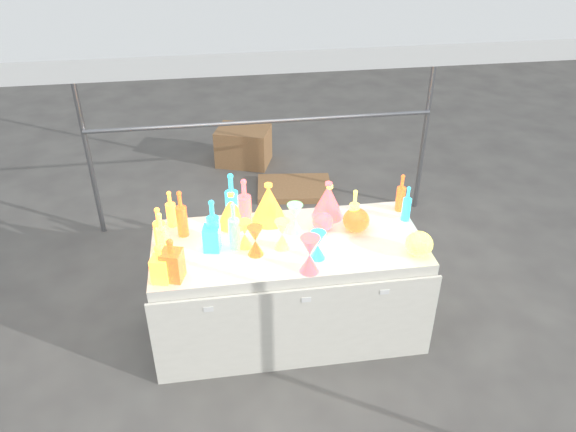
{
  "coord_description": "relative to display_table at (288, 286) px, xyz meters",
  "views": [
    {
      "loc": [
        -0.46,
        -3.04,
        2.87
      ],
      "look_at": [
        0.0,
        0.0,
        0.95
      ],
      "focal_mm": 35.0,
      "sensor_mm": 36.0,
      "label": 1
    }
  ],
  "objects": [
    {
      "name": "bottle_9",
      "position": [
        0.86,
        0.29,
        0.52
      ],
      "size": [
        0.07,
        0.07,
        0.29
      ],
      "primitive_type": null,
      "rotation": [
        0.0,
        0.0,
        0.16
      ],
      "color": "orange",
      "rests_on": "display_table"
    },
    {
      "name": "decanter_0",
      "position": [
        -0.81,
        -0.29,
        0.5
      ],
      "size": [
        0.12,
        0.12,
        0.26
      ],
      "primitive_type": null,
      "rotation": [
        0.0,
        0.0,
        -0.24
      ],
      "color": "red",
      "rests_on": "display_table"
    },
    {
      "name": "bottle_8",
      "position": [
        0.86,
        0.16,
        0.51
      ],
      "size": [
        0.07,
        0.07,
        0.27
      ],
      "primitive_type": null,
      "rotation": [
        0.0,
        0.0,
        0.12
      ],
      "color": "#239A1C",
      "rests_on": "display_table"
    },
    {
      "name": "bottle_4",
      "position": [
        -0.81,
        0.01,
        0.52
      ],
      "size": [
        0.09,
        0.09,
        0.3
      ],
      "primitive_type": null,
      "rotation": [
        0.0,
        0.0,
        0.29
      ],
      "color": "#136A76",
      "rests_on": "display_table"
    },
    {
      "name": "globe_1",
      "position": [
        0.8,
        -0.26,
        0.45
      ],
      "size": [
        0.22,
        0.22,
        0.14
      ],
      "primitive_type": null,
      "rotation": [
        0.0,
        0.0,
        0.29
      ],
      "color": "#136A76",
      "rests_on": "display_table"
    },
    {
      "name": "bottle_5",
      "position": [
        -0.35,
        -0.01,
        0.55
      ],
      "size": [
        0.07,
        0.07,
        0.34
      ],
      "primitive_type": null,
      "rotation": [
        0.0,
        0.0,
        -0.0
      ],
      "color": "#DA2BC0",
      "rests_on": "display_table"
    },
    {
      "name": "lampshade_0",
      "position": [
        -0.35,
        0.27,
        0.5
      ],
      "size": [
        0.24,
        0.24,
        0.25
      ],
      "primitive_type": null,
      "rotation": [
        0.0,
        0.0,
        -0.15
      ],
      "color": "#C7E430",
      "rests_on": "display_table"
    },
    {
      "name": "hourglass_5",
      "position": [
        0.16,
        -0.2,
        0.47
      ],
      "size": [
        0.12,
        0.12,
        0.2
      ],
      "primitive_type": null,
      "rotation": [
        0.0,
        0.0,
        0.23
      ],
      "color": "#239A1C",
      "rests_on": "display_table"
    },
    {
      "name": "bottle_3",
      "position": [
        -0.26,
        0.26,
        0.55
      ],
      "size": [
        0.1,
        0.1,
        0.36
      ],
      "primitive_type": null,
      "rotation": [
        0.0,
        0.0,
        -0.13
      ],
      "color": "#241DA9",
      "rests_on": "display_table"
    },
    {
      "name": "cardboard_box_flat",
      "position": [
        0.36,
        1.98,
        -0.34
      ],
      "size": [
        0.81,
        0.62,
        0.06
      ],
      "primitive_type": "cube",
      "rotation": [
        0.0,
        0.0,
        -0.12
      ],
      "color": "#9E7047",
      "rests_on": "ground"
    },
    {
      "name": "hourglass_3",
      "position": [
        0.06,
        0.12,
        0.48
      ],
      "size": [
        0.12,
        0.12,
        0.22
      ],
      "primitive_type": null,
      "rotation": [
        0.0,
        0.0,
        -0.07
      ],
      "color": "#DA2BC0",
      "rests_on": "display_table"
    },
    {
      "name": "bottle_0",
      "position": [
        -0.76,
        0.33,
        0.51
      ],
      "size": [
        0.08,
        0.08,
        0.27
      ],
      "primitive_type": null,
      "rotation": [
        0.0,
        0.0,
        -0.17
      ],
      "color": "red",
      "rests_on": "display_table"
    },
    {
      "name": "bottle_7",
      "position": [
        -0.48,
        0.02,
        0.55
      ],
      "size": [
        0.11,
        0.11,
        0.36
      ],
      "primitive_type": null,
      "rotation": [
        0.0,
        0.0,
        -0.35
      ],
      "color": "#239A1C",
      "rests_on": "display_table"
    },
    {
      "name": "bottle_6",
      "position": [
        -0.83,
        0.06,
        0.53
      ],
      "size": [
        0.1,
        0.1,
        0.31
      ],
      "primitive_type": null,
      "rotation": [
        0.0,
        0.0,
        -0.4
      ],
      "color": "red",
      "rests_on": "display_table"
    },
    {
      "name": "cardboard_box_closed",
      "position": [
        -0.1,
        2.72,
        -0.17
      ],
      "size": [
        0.67,
        0.58,
        0.41
      ],
      "primitive_type": "cube",
      "rotation": [
        0.0,
        0.0,
        -0.33
      ],
      "color": "#9E7047",
      "rests_on": "ground"
    },
    {
      "name": "decanter_1",
      "position": [
        -0.74,
        -0.27,
        0.52
      ],
      "size": [
        0.15,
        0.15,
        0.29
      ],
      "primitive_type": null,
      "rotation": [
        0.0,
        0.0,
        -0.3
      ],
      "color": "orange",
      "rests_on": "display_table"
    },
    {
      "name": "globe_3",
      "position": [
        0.25,
        0.11,
        0.43
      ],
      "size": [
        0.15,
        0.15,
        0.12
      ],
      "primitive_type": null,
      "rotation": [
        0.0,
        0.0,
        -0.05
      ],
      "color": "#241DA9",
      "rests_on": "display_table"
    },
    {
      "name": "hourglass_0",
      "position": [
        -0.23,
        -0.1,
        0.48
      ],
      "size": [
        0.13,
        0.13,
        0.21
      ],
      "primitive_type": null,
      "rotation": [
        0.0,
        0.0,
        -0.36
      ],
      "color": "orange",
      "rests_on": "display_table"
    },
    {
      "name": "lampshade_3",
      "position": [
        0.34,
        0.29,
        0.5
      ],
      "size": [
        0.23,
        0.23,
        0.25
      ],
      "primitive_type": null,
      "rotation": [
        0.0,
        0.0,
        -0.12
      ],
      "color": "#136A76",
      "rests_on": "display_table"
    },
    {
      "name": "hourglass_4",
      "position": [
        -0.29,
        -0.0,
        0.47
      ],
      "size": [
        0.13,
        0.13,
        0.19
      ],
      "primitive_type": null,
      "rotation": [
        0.0,
        0.0,
        0.41
      ],
      "color": "red",
      "rests_on": "display_table"
    },
    {
      "name": "hourglass_2",
      "position": [
        -0.05,
        -0.05,
        0.48
      ],
      "size": [
        0.12,
        0.12,
        0.2
      ],
      "primitive_type": null,
      "rotation": [
        0.0,
        0.0,
        0.2
      ],
      "color": "#136A76",
      "rests_on": "display_table"
    },
    {
      "name": "display_table",
      "position": [
        0.0,
        0.0,
        0.0
      ],
      "size": [
        1.84,
        0.83,
        0.75
      ],
      "color": "white",
      "rests_on": "ground"
    },
    {
      "name": "ground",
      "position": [
        -0.0,
        0.01,
        -0.37
      ],
      "size": [
        80.0,
        80.0,
        0.0
      ],
      "primitive_type": "plane",
      "color": "slate",
      "rests_on": "ground"
    },
    {
      "name": "bottle_11",
      "position": [
        0.47,
        0.1,
        0.53
      ],
      "size": [
        0.08,
        0.08,
        0.3
      ],
      "primitive_type": null,
      "rotation": [
        0.0,
        0.0,
        0.2
      ],
      "color": "#136A76",
      "rests_on": "display_table"
    },
    {
      "name": "decanter_2",
      "position": [
        -0.5,
        -0.01,
        0.51
      ],
      "size": [
        0.12,
        0.12,
        0.26
      ],
      "primitive_type": null,
      "rotation": [
        0.0,
        0.0,
        -0.18
      ],
      "color": "#239A1C",
      "rests_on": "display_table"
    },
    {
      "name": "bottle_1",
      "position": [
        -0.35,
        0.3,
        0.57
      ],
      "size": [
        0.12,
        0.12,
        0.39
      ],
      "primitive_type": null,
      "rotation": [
        0.0,
        0.0,
        -0.35
      ],
      "color": "#239A1C",
      "rests_on": "display_table"
    },
    {
      "name": "lampshade_2",
      "position": [
        0.33,
        0.29,
        0.51
      ],
      "size": [
        0.25,
        0.25,
        0.27
      ],
      "primitive_type": null,
      "rotation": [
        0.0,
        0.0,
        -0.12
      ],
      "color": "#241DA9",
      "rests_on": "display_table"
    },
    {
      "name": "bottle_2",
      "position": [
        -0.69,
        0.19,
        0.55
      ],
      "size": [
        0.1,
        0.1,
        0.34
      ],
      "primitive_type": null,
      "rotation": [
        0.0,
        0.0,
        0.4
      ],
      "color": "orange",
      "rests_on": "display_table"
    },
    {
      "name": "hourglass_1",
      "position": [
        0.08,
        -0.33,
        0.5
      ],
      "size": [
        0.16,
        0.16,
        0.25
      ],
      "primitive_type": null,
      "rotation": [
        0.0,
        0.0,
        0.41
      ],
      "color": "#241DA9",
      "rests_on": "display_table"
    },
    {
      "name": "lampshade_1",
      "position": [
        -0.09,
        0.29,
        0.52
      ],
      "size": [
        0.25,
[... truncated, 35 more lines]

